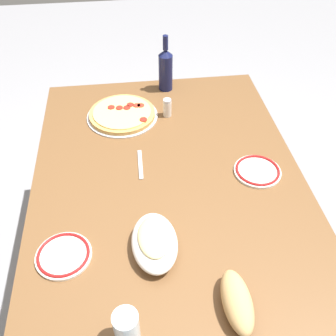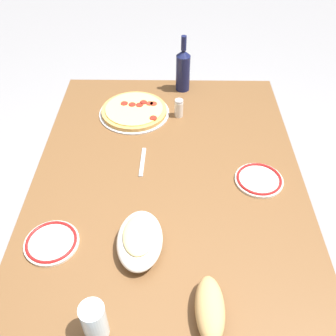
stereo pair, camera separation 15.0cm
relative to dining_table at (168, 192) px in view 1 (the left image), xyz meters
The scene contains 11 objects.
ground_plane 0.65m from the dining_table, ahead, with size 8.00×8.00×0.00m, color gray.
dining_table is the anchor object (origin of this frame).
pepperoni_pizza 0.45m from the dining_table, 22.01° to the left, with size 0.33×0.33×0.03m.
baked_pasta_dish 0.39m from the dining_table, 165.86° to the left, with size 0.24×0.15×0.08m.
wine_bottle 0.66m from the dining_table, ahead, with size 0.07×0.07×0.28m.
water_glass 0.68m from the dining_table, 163.40° to the left, with size 0.07×0.07×0.13m, color silver.
side_plate_near 0.53m from the dining_table, 131.69° to the left, with size 0.18×0.18×0.02m.
side_plate_far 0.37m from the dining_table, 96.05° to the right, with size 0.19×0.19×0.02m.
bread_loaf 0.61m from the dining_table, 167.86° to the right, with size 0.20×0.08×0.08m, color tan.
spice_shaker 0.42m from the dining_table, ahead, with size 0.04×0.04×0.09m.
fork_right 0.16m from the dining_table, 58.71° to the left, with size 0.17×0.02×0.01m, color #B7B7BC.
Camera 1 is at (-1.08, 0.14, 1.82)m, focal length 41.01 mm.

